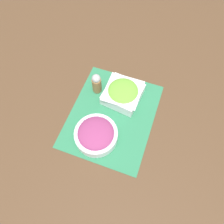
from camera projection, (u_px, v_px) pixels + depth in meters
ground_plane at (112, 115)px, 1.02m from camera, size 3.00×3.00×0.00m
placemat at (112, 115)px, 1.01m from camera, size 0.47×0.38×0.00m
lettuce_bowl at (123, 93)px, 1.02m from camera, size 0.18×0.18×0.08m
onion_bowl at (96, 134)px, 0.93m from camera, size 0.19×0.19×0.08m
pepper_shaker at (97, 83)px, 1.03m from camera, size 0.05×0.05×0.11m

